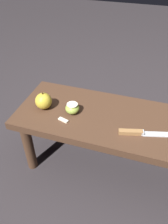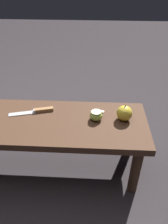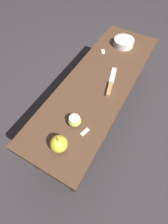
{
  "view_description": "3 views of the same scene",
  "coord_description": "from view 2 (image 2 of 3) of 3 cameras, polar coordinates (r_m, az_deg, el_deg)",
  "views": [
    {
      "loc": [
        -0.02,
        -0.83,
        1.11
      ],
      "look_at": [
        -0.28,
        -0.04,
        0.42
      ],
      "focal_mm": 35.0,
      "sensor_mm": 36.0,
      "label": 1
    },
    {
      "loc": [
        -0.33,
        0.95,
        1.14
      ],
      "look_at": [
        -0.28,
        -0.04,
        0.42
      ],
      "focal_mm": 35.0,
      "sensor_mm": 36.0,
      "label": 2
    },
    {
      "loc": [
        -0.74,
        -0.3,
        1.21
      ],
      "look_at": [
        -0.28,
        -0.04,
        0.42
      ],
      "focal_mm": 28.0,
      "sensor_mm": 36.0,
      "label": 3
    }
  ],
  "objects": [
    {
      "name": "apple_whole",
      "position": [
        1.23,
        10.51,
        -0.3
      ],
      "size": [
        0.09,
        0.09,
        0.1
      ],
      "color": "gold",
      "rests_on": "wooden_bench"
    },
    {
      "name": "wooden_bench",
      "position": [
        1.29,
        -12.51,
        -3.97
      ],
      "size": [
        1.27,
        0.41,
        0.39
      ],
      "color": "#472D1E",
      "rests_on": "ground_plane"
    },
    {
      "name": "apple_cut",
      "position": [
        1.22,
        3.17,
        -0.89
      ],
      "size": [
        0.07,
        0.07,
        0.05
      ],
      "color": "#9EB747",
      "rests_on": "wooden_bench"
    },
    {
      "name": "apple_slice_near_knife",
      "position": [
        1.29,
        4.11,
        0.19
      ],
      "size": [
        0.06,
        0.03,
        0.01
      ],
      "color": "silver",
      "rests_on": "wooden_bench"
    },
    {
      "name": "ground_plane",
      "position": [
        1.52,
        -10.87,
        -13.67
      ],
      "size": [
        8.0,
        8.0,
        0.0
      ],
      "primitive_type": "plane",
      "color": "#2D282B"
    },
    {
      "name": "knife",
      "position": [
        1.31,
        -11.96,
        0.31
      ],
      "size": [
        0.26,
        0.09,
        0.02
      ],
      "rotation": [
        0.0,
        0.0,
        0.26
      ],
      "color": "#B7BABF",
      "rests_on": "wooden_bench"
    }
  ]
}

